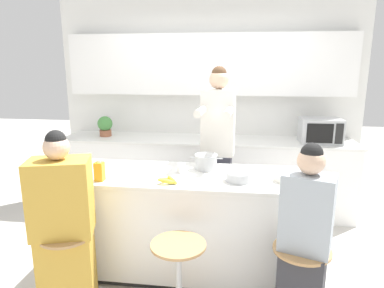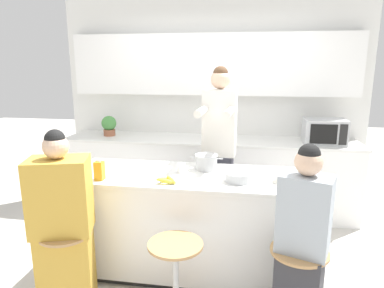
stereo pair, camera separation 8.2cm
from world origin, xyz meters
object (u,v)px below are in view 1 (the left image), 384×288
object	(u,v)px
bar_stool_leftmost	(69,268)
microwave	(320,131)
person_cooking	(218,157)
juice_carton	(99,171)
bar_stool_center	(179,279)
banana_bunch	(168,180)
person_seated_near	(304,249)
kitchen_island	(191,223)
person_wrapped_blanket	(64,229)
cooking_pot	(206,162)
coffee_cup_near	(181,168)
potted_plant	(105,126)
bar_stool_rightmost	(299,285)
fruit_bowl	(285,177)

from	to	relation	value
bar_stool_leftmost	microwave	bearing A→B (deg)	41.87
person_cooking	juice_carton	size ratio (longest dim) A/B	10.72
bar_stool_center	banana_bunch	size ratio (longest dim) A/B	3.41
bar_stool_center	person_cooking	bearing A→B (deg)	80.99
bar_stool_center	person_seated_near	world-z (taller)	person_seated_near
person_cooking	banana_bunch	distance (m)	0.89
kitchen_island	bar_stool_center	bearing A→B (deg)	-90.00
bar_stool_center	person_wrapped_blanket	distance (m)	0.91
bar_stool_leftmost	person_wrapped_blanket	distance (m)	0.31
person_cooking	person_seated_near	bearing A→B (deg)	-57.29
cooking_pot	coffee_cup_near	xyz separation A→B (m)	(-0.20, -0.12, -0.03)
coffee_cup_near	microwave	world-z (taller)	microwave
potted_plant	person_wrapped_blanket	bearing A→B (deg)	-77.46
coffee_cup_near	banana_bunch	xyz separation A→B (m)	(-0.06, -0.29, -0.01)
potted_plant	person_seated_near	bearing A→B (deg)	-42.95
microwave	potted_plant	distance (m)	2.64
bar_stool_center	coffee_cup_near	world-z (taller)	coffee_cup_near
microwave	cooking_pot	bearing A→B (deg)	-136.53
bar_stool_rightmost	bar_stool_center	bearing A→B (deg)	-176.87
juice_carton	bar_stool_center	bearing A→B (deg)	-29.46
juice_carton	microwave	distance (m)	2.60
bar_stool_center	coffee_cup_near	xyz separation A→B (m)	(-0.09, 0.69, 0.60)
bar_stool_leftmost	person_cooking	world-z (taller)	person_cooking
coffee_cup_near	juice_carton	xyz separation A→B (m)	(-0.62, -0.30, 0.04)
cooking_pot	potted_plant	distance (m)	1.86
kitchen_island	banana_bunch	size ratio (longest dim) A/B	11.35
bar_stool_leftmost	bar_stool_center	xyz separation A→B (m)	(0.83, -0.03, 0.00)
person_wrapped_blanket	microwave	distance (m)	2.97
coffee_cup_near	kitchen_island	bearing A→B (deg)	-26.41
microwave	kitchen_island	bearing A→B (deg)	-135.29
person_wrapped_blanket	kitchen_island	bearing A→B (deg)	19.70
bar_stool_center	person_cooking	xyz separation A→B (m)	(0.19, 1.22, 0.57)
juice_carton	potted_plant	world-z (taller)	potted_plant
kitchen_island	cooking_pot	bearing A→B (deg)	55.22
kitchen_island	person_wrapped_blanket	world-z (taller)	person_wrapped_blanket
bar_stool_center	coffee_cup_near	size ratio (longest dim) A/B	5.86
bar_stool_center	person_seated_near	size ratio (longest dim) A/B	0.46
person_wrapped_blanket	person_seated_near	bearing A→B (deg)	-16.04
person_seated_near	person_wrapped_blanket	bearing A→B (deg)	-160.19
bar_stool_center	fruit_bowl	distance (m)	1.13
coffee_cup_near	bar_stool_rightmost	bearing A→B (deg)	-35.14
microwave	potted_plant	world-z (taller)	microwave
bar_stool_center	person_seated_near	xyz separation A→B (m)	(0.84, 0.04, 0.27)
person_cooking	cooking_pot	bearing A→B (deg)	-97.13
bar_stool_center	juice_carton	bearing A→B (deg)	150.54
cooking_pot	coffee_cup_near	size ratio (longest dim) A/B	2.75
kitchen_island	bar_stool_center	size ratio (longest dim) A/B	3.33
bar_stool_rightmost	banana_bunch	world-z (taller)	banana_bunch
person_seated_near	banana_bunch	xyz separation A→B (m)	(-0.99, 0.36, 0.32)
bar_stool_rightmost	coffee_cup_near	size ratio (longest dim) A/B	5.86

